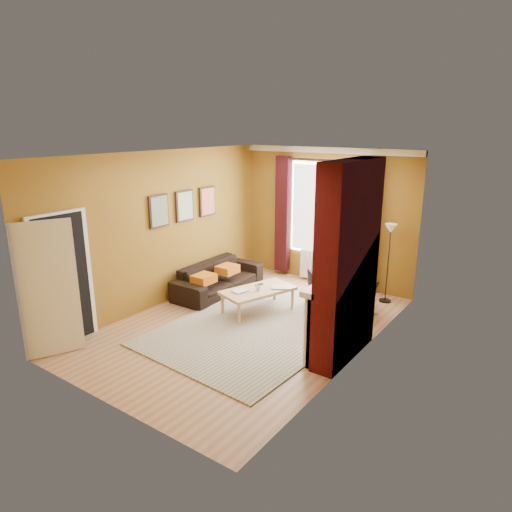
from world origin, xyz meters
name	(u,v)px	position (x,y,z in m)	size (l,w,h in m)	color
ground	(247,325)	(0.00, 0.00, 0.00)	(5.50, 5.50, 0.00)	#946643
room_walls	(290,248)	(0.64, 0.28, 1.38)	(3.82, 5.54, 2.83)	#895F1A
striped_rug	(258,328)	(0.21, 0.02, 0.01)	(2.75, 3.67, 0.02)	teal
sofa	(219,278)	(-1.42, 0.96, 0.30)	(2.03, 0.79, 0.59)	black
armchair	(341,292)	(0.97, 1.52, 0.34)	(1.03, 0.90, 0.67)	black
coffee_table	(258,292)	(-0.19, 0.58, 0.38)	(1.02, 1.43, 0.43)	tan
wicker_stool	(344,283)	(0.63, 2.39, 0.20)	(0.33, 0.33, 0.39)	olive
floor_lamp	(390,241)	(1.49, 2.38, 1.18)	(0.25, 0.25, 1.50)	black
book_a	(237,289)	(-0.47, 0.33, 0.44)	(0.20, 0.27, 0.03)	#999999
book_b	(279,285)	(0.03, 0.94, 0.44)	(0.21, 0.29, 0.02)	#999999
mug	(258,288)	(-0.14, 0.52, 0.47)	(0.09, 0.09, 0.08)	#999999
tv_remote	(259,285)	(-0.29, 0.76, 0.44)	(0.09, 0.17, 0.02)	#27272A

